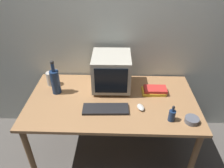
{
  "coord_description": "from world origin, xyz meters",
  "views": [
    {
      "loc": [
        0.05,
        -1.64,
        2.02
      ],
      "look_at": [
        0.0,
        0.0,
        0.92
      ],
      "focal_mm": 33.81,
      "sensor_mm": 36.0,
      "label": 1
    }
  ],
  "objects_px": {
    "computer_mouse": "(141,107)",
    "bottle_tall": "(55,81)",
    "metal_canister": "(51,79)",
    "book_stack": "(154,90)",
    "cd_spindle": "(192,120)",
    "crt_monitor": "(111,71)",
    "bottle_short": "(172,115)",
    "keyboard": "(106,109)"
  },
  "relations": [
    {
      "from": "computer_mouse",
      "to": "book_stack",
      "type": "height_order",
      "value": "book_stack"
    },
    {
      "from": "bottle_short",
      "to": "book_stack",
      "type": "xyz_separation_m",
      "value": [
        -0.09,
        0.4,
        -0.03
      ]
    },
    {
      "from": "bottle_tall",
      "to": "book_stack",
      "type": "xyz_separation_m",
      "value": [
        1.0,
        0.02,
        -0.11
      ]
    },
    {
      "from": "bottle_short",
      "to": "metal_canister",
      "type": "height_order",
      "value": "bottle_short"
    },
    {
      "from": "cd_spindle",
      "to": "metal_canister",
      "type": "xyz_separation_m",
      "value": [
        -1.35,
        0.53,
        0.05
      ]
    },
    {
      "from": "bottle_short",
      "to": "book_stack",
      "type": "height_order",
      "value": "bottle_short"
    },
    {
      "from": "metal_canister",
      "to": "computer_mouse",
      "type": "bearing_deg",
      "value": -21.89
    },
    {
      "from": "keyboard",
      "to": "cd_spindle",
      "type": "bearing_deg",
      "value": -12.17
    },
    {
      "from": "bottle_short",
      "to": "cd_spindle",
      "type": "distance_m",
      "value": 0.18
    },
    {
      "from": "crt_monitor",
      "to": "book_stack",
      "type": "relative_size",
      "value": 1.59
    },
    {
      "from": "book_stack",
      "to": "cd_spindle",
      "type": "relative_size",
      "value": 2.06
    },
    {
      "from": "keyboard",
      "to": "bottle_short",
      "type": "height_order",
      "value": "bottle_short"
    },
    {
      "from": "keyboard",
      "to": "book_stack",
      "type": "bearing_deg",
      "value": 28.39
    },
    {
      "from": "crt_monitor",
      "to": "computer_mouse",
      "type": "xyz_separation_m",
      "value": [
        0.28,
        -0.35,
        -0.17
      ]
    },
    {
      "from": "keyboard",
      "to": "bottle_short",
      "type": "distance_m",
      "value": 0.59
    },
    {
      "from": "bottle_tall",
      "to": "metal_canister",
      "type": "relative_size",
      "value": 2.44
    },
    {
      "from": "keyboard",
      "to": "computer_mouse",
      "type": "xyz_separation_m",
      "value": [
        0.32,
        0.03,
        0.01
      ]
    },
    {
      "from": "cd_spindle",
      "to": "bottle_short",
      "type": "bearing_deg",
      "value": 174.18
    },
    {
      "from": "book_stack",
      "to": "metal_canister",
      "type": "relative_size",
      "value": 1.65
    },
    {
      "from": "keyboard",
      "to": "cd_spindle",
      "type": "relative_size",
      "value": 3.5
    },
    {
      "from": "computer_mouse",
      "to": "bottle_tall",
      "type": "relative_size",
      "value": 0.27
    },
    {
      "from": "metal_canister",
      "to": "keyboard",
      "type": "bearing_deg",
      "value": -33.49
    },
    {
      "from": "bottle_tall",
      "to": "bottle_short",
      "type": "height_order",
      "value": "bottle_tall"
    },
    {
      "from": "computer_mouse",
      "to": "bottle_short",
      "type": "distance_m",
      "value": 0.29
    },
    {
      "from": "crt_monitor",
      "to": "bottle_short",
      "type": "bearing_deg",
      "value": -42.43
    },
    {
      "from": "crt_monitor",
      "to": "keyboard",
      "type": "xyz_separation_m",
      "value": [
        -0.04,
        -0.37,
        -0.18
      ]
    },
    {
      "from": "computer_mouse",
      "to": "crt_monitor",
      "type": "bearing_deg",
      "value": 109.06
    },
    {
      "from": "bottle_short",
      "to": "book_stack",
      "type": "relative_size",
      "value": 0.64
    },
    {
      "from": "computer_mouse",
      "to": "book_stack",
      "type": "bearing_deg",
      "value": 38.15
    },
    {
      "from": "crt_monitor",
      "to": "book_stack",
      "type": "bearing_deg",
      "value": -11.56
    },
    {
      "from": "book_stack",
      "to": "cd_spindle",
      "type": "distance_m",
      "value": 0.49
    },
    {
      "from": "keyboard",
      "to": "bottle_tall",
      "type": "xyz_separation_m",
      "value": [
        -0.52,
        0.26,
        0.13
      ]
    },
    {
      "from": "keyboard",
      "to": "metal_canister",
      "type": "distance_m",
      "value": 0.73
    },
    {
      "from": "bottle_short",
      "to": "cd_spindle",
      "type": "bearing_deg",
      "value": -5.82
    },
    {
      "from": "crt_monitor",
      "to": "cd_spindle",
      "type": "relative_size",
      "value": 3.27
    },
    {
      "from": "cd_spindle",
      "to": "metal_canister",
      "type": "relative_size",
      "value": 0.8
    },
    {
      "from": "computer_mouse",
      "to": "cd_spindle",
      "type": "bearing_deg",
      "value": -40.72
    },
    {
      "from": "computer_mouse",
      "to": "cd_spindle",
      "type": "distance_m",
      "value": 0.45
    },
    {
      "from": "cd_spindle",
      "to": "bottle_tall",
      "type": "bearing_deg",
      "value": 162.7
    },
    {
      "from": "book_stack",
      "to": "computer_mouse",
      "type": "bearing_deg",
      "value": -121.78
    },
    {
      "from": "keyboard",
      "to": "computer_mouse",
      "type": "bearing_deg",
      "value": 2.82
    },
    {
      "from": "computer_mouse",
      "to": "bottle_short",
      "type": "height_order",
      "value": "bottle_short"
    }
  ]
}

